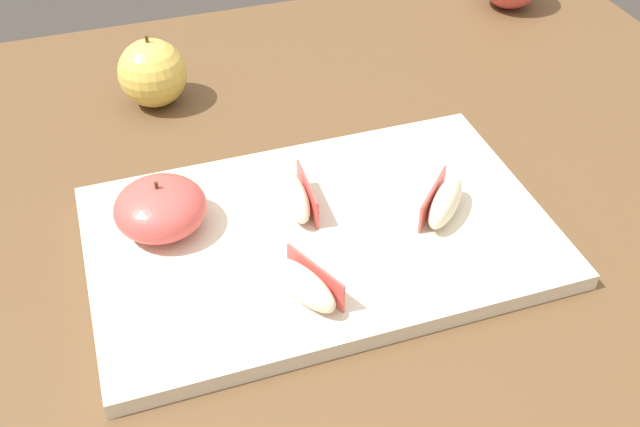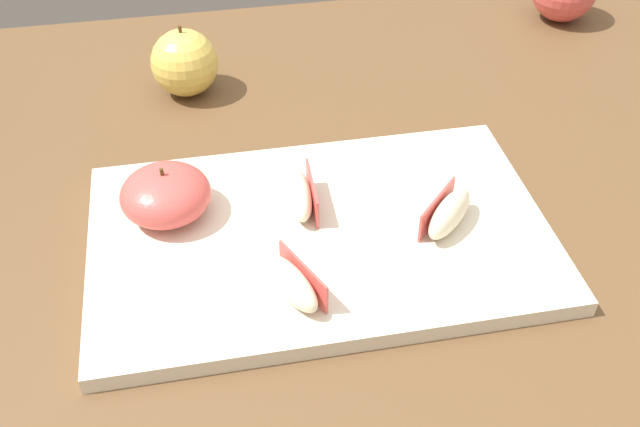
# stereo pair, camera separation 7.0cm
# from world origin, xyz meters

# --- Properties ---
(dining_table) EXTENTS (1.20, 0.96, 0.74)m
(dining_table) POSITION_xyz_m (0.00, 0.00, 0.64)
(dining_table) COLOR brown
(dining_table) RESTS_ON ground_plane
(cutting_board) EXTENTS (0.44, 0.27, 0.02)m
(cutting_board) POSITION_xyz_m (0.02, -0.04, 0.74)
(cutting_board) COLOR beige
(cutting_board) RESTS_ON dining_table
(apple_half_skin_up) EXTENTS (0.09, 0.09, 0.06)m
(apple_half_skin_up) POSITION_xyz_m (-0.12, 0.01, 0.78)
(apple_half_skin_up) COLOR #D14C47
(apple_half_skin_up) RESTS_ON cutting_board
(apple_wedge_left) EXTENTS (0.05, 0.08, 0.03)m
(apple_wedge_left) POSITION_xyz_m (-0.02, -0.12, 0.77)
(apple_wedge_left) COLOR beige
(apple_wedge_left) RESTS_ON cutting_board
(apple_wedge_front) EXTENTS (0.07, 0.07, 0.03)m
(apple_wedge_front) POSITION_xyz_m (0.14, -0.05, 0.77)
(apple_wedge_front) COLOR beige
(apple_wedge_front) RESTS_ON cutting_board
(apple_wedge_back) EXTENTS (0.03, 0.08, 0.03)m
(apple_wedge_back) POSITION_xyz_m (0.01, -0.00, 0.77)
(apple_wedge_back) COLOR beige
(apple_wedge_back) RESTS_ON cutting_board
(whole_apple_golden) EXTENTS (0.08, 0.08, 0.09)m
(whole_apple_golden) POSITION_xyz_m (-0.09, 0.26, 0.78)
(whole_apple_golden) COLOR #DBBC51
(whole_apple_golden) RESTS_ON dining_table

